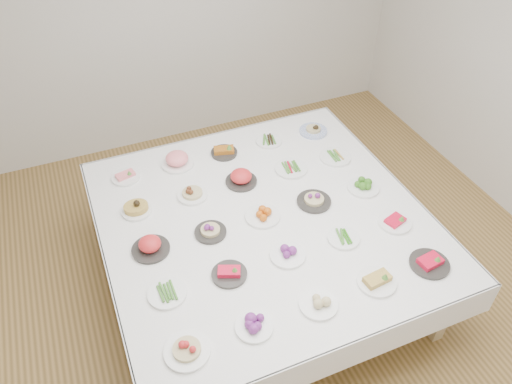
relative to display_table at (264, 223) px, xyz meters
name	(u,v)px	position (x,y,z in m)	size (l,w,h in m)	color
room_envelope	(281,97)	(0.05, -0.11, 1.14)	(5.02, 5.02, 2.81)	olive
display_table	(264,223)	(0.00, 0.00, 0.00)	(2.39, 2.39, 0.75)	white
dish_0	(186,346)	(-0.86, -0.87, 0.13)	(0.27, 0.27, 0.14)	white
dish_1	(254,324)	(-0.44, -0.87, 0.11)	(0.23, 0.23, 0.10)	white
dish_2	(319,302)	(0.00, -0.87, 0.10)	(0.24, 0.24, 0.10)	white
dish_3	(377,279)	(0.44, -0.86, 0.11)	(0.25, 0.25, 0.11)	white
dish_4	(430,261)	(0.86, -0.87, 0.11)	(0.27, 0.27, 0.11)	#2B2926
dish_5	(167,293)	(-0.86, -0.42, 0.08)	(0.25, 0.25, 0.05)	white
dish_6	(229,272)	(-0.43, -0.43, 0.10)	(0.24, 0.24, 0.09)	#2B2926
dish_7	(288,253)	(0.00, -0.42, 0.10)	(0.25, 0.25, 0.10)	white
dish_8	(343,238)	(0.44, -0.43, 0.08)	(0.23, 0.23, 0.05)	white
dish_9	(395,220)	(0.87, -0.44, 0.10)	(0.24, 0.24, 0.10)	white
dish_10	(150,244)	(-0.86, 0.00, 0.13)	(0.26, 0.26, 0.15)	#2B2926
dish_11	(210,228)	(-0.42, -0.01, 0.12)	(0.23, 0.23, 0.13)	#2B2926
dish_12	(263,212)	(-0.01, 0.00, 0.11)	(0.26, 0.26, 0.11)	white
dish_13	(314,197)	(0.42, 0.00, 0.13)	(0.26, 0.26, 0.14)	#2B2926
dish_14	(364,184)	(0.87, -0.01, 0.11)	(0.25, 0.25, 0.11)	white
dish_15	(135,205)	(-0.87, 0.43, 0.13)	(0.23, 0.23, 0.15)	white
dish_16	(192,191)	(-0.42, 0.43, 0.12)	(0.24, 0.24, 0.13)	white
dish_17	(241,175)	(-0.01, 0.44, 0.14)	(0.26, 0.26, 0.16)	#2B2926
dish_18	(291,168)	(0.44, 0.44, 0.09)	(0.27, 0.27, 0.06)	white
dish_19	(335,156)	(0.86, 0.43, 0.09)	(0.27, 0.27, 0.06)	white
dish_20	(125,175)	(-0.87, 0.85, 0.10)	(0.23, 0.23, 0.09)	white
dish_21	(177,158)	(-0.42, 0.87, 0.14)	(0.27, 0.27, 0.16)	white
dish_22	(224,150)	(-0.01, 0.86, 0.11)	(0.23, 0.23, 0.11)	#2B2926
dish_23	(269,140)	(0.42, 0.87, 0.08)	(0.23, 0.23, 0.05)	white
dish_24	(314,127)	(0.87, 0.85, 0.12)	(0.25, 0.25, 0.12)	#4C66B2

